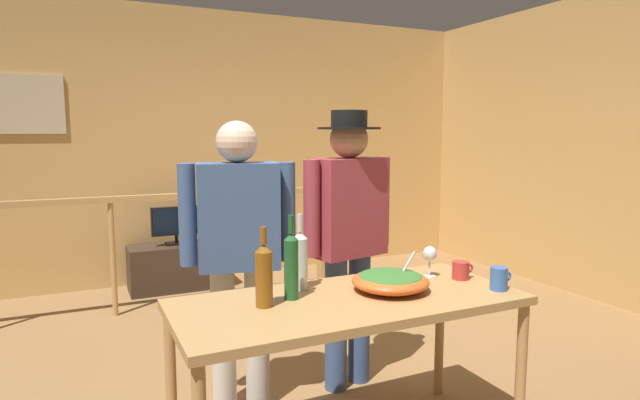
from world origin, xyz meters
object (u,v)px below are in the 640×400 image
at_px(wine_bottle_clear, 300,259).
at_px(mug_blue, 499,279).
at_px(framed_picture, 25,104).
at_px(person_standing_left, 239,243).
at_px(tv_console, 177,266).
at_px(wine_bottle_amber, 264,274).
at_px(wine_bottle_green, 291,265).
at_px(wine_glass, 430,255).
at_px(serving_table, 349,313).
at_px(salad_bowl, 390,280).
at_px(person_standing_right, 348,225).
at_px(stair_railing, 186,228).
at_px(flat_screen_tv, 176,222).
at_px(mug_red, 461,270).

xyz_separation_m(wine_bottle_clear, mug_blue, (0.85, -0.41, -0.09)).
height_order(framed_picture, person_standing_left, framed_picture).
bearing_deg(framed_picture, tv_console, -13.40).
distance_m(wine_bottle_amber, wine_bottle_green, 0.15).
height_order(wine_glass, wine_bottle_amber, wine_bottle_amber).
xyz_separation_m(serving_table, salad_bowl, (0.23, 0.01, 0.12)).
bearing_deg(tv_console, serving_table, -85.70).
height_order(serving_table, wine_bottle_clear, wine_bottle_clear).
distance_m(salad_bowl, person_standing_right, 0.64).
relative_size(wine_bottle_green, person_standing_right, 0.23).
relative_size(stair_railing, flat_screen_tv, 8.37).
height_order(tv_console, mug_blue, mug_blue).
xyz_separation_m(tv_console, mug_blue, (0.93, -3.28, 0.60)).
xyz_separation_m(framed_picture, wine_glass, (1.99, -3.24, -0.88)).
bearing_deg(person_standing_right, wine_bottle_clear, 28.37).
relative_size(framed_picture, wine_bottle_green, 1.65).
xyz_separation_m(framed_picture, salad_bowl, (1.68, -3.36, -0.94)).
height_order(serving_table, salad_bowl, salad_bowl).
bearing_deg(flat_screen_tv, person_standing_right, -77.01).
xyz_separation_m(stair_railing, person_standing_left, (-0.08, -1.88, 0.23)).
xyz_separation_m(flat_screen_tv, wine_bottle_green, (-0.01, -2.96, 0.26)).
bearing_deg(salad_bowl, serving_table, -176.40).
height_order(salad_bowl, wine_bottle_amber, wine_bottle_amber).
distance_m(serving_table, mug_blue, 0.74).
distance_m(flat_screen_tv, wine_glass, 3.03).
height_order(serving_table, wine_glass, wine_glass).
distance_m(wine_bottle_green, mug_red, 0.91).
xyz_separation_m(tv_console, wine_bottle_green, (-0.01, -2.99, 0.70)).
distance_m(flat_screen_tv, wine_bottle_green, 2.97).
xyz_separation_m(stair_railing, salad_bowl, (0.47, -2.49, 0.12)).
height_order(wine_glass, person_standing_left, person_standing_left).
bearing_deg(stair_railing, wine_bottle_amber, -93.37).
distance_m(wine_glass, wine_bottle_amber, 0.93).
height_order(framed_picture, salad_bowl, framed_picture).
distance_m(flat_screen_tv, person_standing_right, 2.51).
distance_m(tv_console, mug_red, 3.23).
bearing_deg(stair_railing, mug_red, -69.90).
distance_m(flat_screen_tv, salad_bowl, 3.08).
xyz_separation_m(wine_bottle_green, mug_blue, (0.94, -0.29, -0.10)).
relative_size(stair_railing, mug_red, 31.83).
xyz_separation_m(salad_bowl, wine_bottle_green, (-0.47, 0.08, 0.11)).
distance_m(salad_bowl, wine_glass, 0.34).
relative_size(stair_railing, tv_console, 4.33).
relative_size(person_standing_left, person_standing_right, 0.96).
height_order(wine_glass, mug_blue, wine_glass).
bearing_deg(mug_blue, wine_glass, 115.86).
height_order(wine_bottle_amber, wine_bottle_green, wine_bottle_green).
xyz_separation_m(tv_console, person_standing_left, (-0.10, -2.46, 0.71)).
xyz_separation_m(wine_bottle_green, wine_bottle_clear, (0.10, 0.13, -0.01)).
height_order(wine_bottle_amber, person_standing_left, person_standing_left).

